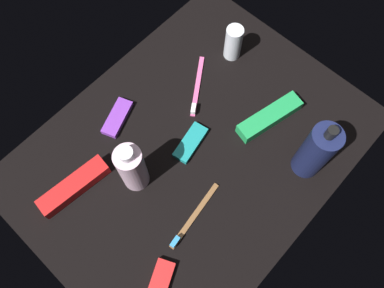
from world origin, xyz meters
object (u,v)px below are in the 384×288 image
(toothbrush_pink, at_px, (197,89))
(toothbrush_brown, at_px, (192,219))
(snack_bar_purple, at_px, (117,118))
(toothpaste_box_red, at_px, (74,186))
(deodorant_stick, at_px, (233,43))
(lotion_bottle, at_px, (316,151))
(snack_bar_red, at_px, (159,285))
(toothpaste_box_green, at_px, (269,117))
(snack_bar_teal, at_px, (190,143))
(bodywash_bottle, at_px, (132,168))

(toothbrush_pink, bearing_deg, toothbrush_brown, 40.58)
(snack_bar_purple, bearing_deg, toothpaste_box_red, -3.59)
(toothbrush_pink, distance_m, snack_bar_purple, 0.22)
(deodorant_stick, xyz_separation_m, toothbrush_brown, (0.41, 0.23, -0.04))
(toothbrush_brown, xyz_separation_m, toothbrush_pink, (-0.26, -0.22, 0.00))
(lotion_bottle, relative_size, toothbrush_brown, 1.14)
(snack_bar_red, bearing_deg, toothpaste_box_green, 163.87)
(toothbrush_pink, bearing_deg, toothpaste_box_red, -4.39)
(snack_bar_red, relative_size, snack_bar_teal, 1.00)
(lotion_bottle, distance_m, snack_bar_purple, 0.48)
(toothpaste_box_green, height_order, snack_bar_teal, toothpaste_box_green)
(deodorant_stick, xyz_separation_m, snack_bar_purple, (0.35, -0.08, -0.04))
(lotion_bottle, distance_m, snack_bar_teal, 0.29)
(lotion_bottle, xyz_separation_m, snack_bar_teal, (0.15, -0.24, -0.08))
(bodywash_bottle, relative_size, snack_bar_red, 1.69)
(lotion_bottle, bearing_deg, snack_bar_red, -8.63)
(toothpaste_box_green, relative_size, snack_bar_red, 1.69)
(bodywash_bottle, height_order, toothpaste_box_red, bodywash_bottle)
(lotion_bottle, distance_m, toothbrush_brown, 0.31)
(lotion_bottle, height_order, snack_bar_teal, lotion_bottle)
(toothbrush_brown, bearing_deg, toothpaste_box_red, -62.36)
(lotion_bottle, height_order, toothpaste_box_red, lotion_bottle)
(snack_bar_purple, relative_size, snack_bar_teal, 1.00)
(toothbrush_pink, bearing_deg, lotion_bottle, 94.11)
(lotion_bottle, height_order, snack_bar_purple, lotion_bottle)
(toothpaste_box_green, relative_size, snack_bar_teal, 1.69)
(snack_bar_purple, bearing_deg, snack_bar_teal, 91.36)
(toothpaste_box_green, height_order, snack_bar_red, toothpaste_box_green)
(snack_bar_teal, bearing_deg, snack_bar_red, 20.57)
(toothpaste_box_red, bearing_deg, lotion_bottle, 145.37)
(snack_bar_red, height_order, snack_bar_purple, same)
(deodorant_stick, xyz_separation_m, snack_bar_red, (0.56, 0.27, -0.04))
(toothbrush_pink, bearing_deg, toothpaste_box_green, 106.99)
(toothbrush_brown, relative_size, toothpaste_box_green, 1.02)
(toothbrush_brown, height_order, toothpaste_box_red, toothpaste_box_red)
(deodorant_stick, xyz_separation_m, snack_bar_teal, (0.27, 0.10, -0.04))
(deodorant_stick, height_order, toothpaste_box_red, deodorant_stick)
(toothbrush_pink, height_order, snack_bar_red, toothbrush_pink)
(snack_bar_purple, bearing_deg, toothbrush_pink, 134.54)
(toothbrush_pink, distance_m, toothpaste_box_green, 0.20)
(toothpaste_box_green, xyz_separation_m, snack_bar_purple, (0.26, -0.28, -0.01))
(toothpaste_box_red, bearing_deg, snack_bar_purple, -156.00)
(toothbrush_pink, relative_size, snack_bar_purple, 1.49)
(toothpaste_box_red, xyz_separation_m, snack_bar_purple, (-0.19, -0.06, -0.01))
(snack_bar_red, height_order, snack_bar_teal, same)
(lotion_bottle, relative_size, snack_bar_teal, 1.98)
(toothbrush_brown, relative_size, toothbrush_pink, 1.16)
(lotion_bottle, relative_size, deodorant_stick, 2.02)
(lotion_bottle, height_order, bodywash_bottle, lotion_bottle)
(lotion_bottle, distance_m, toothpaste_box_red, 0.56)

